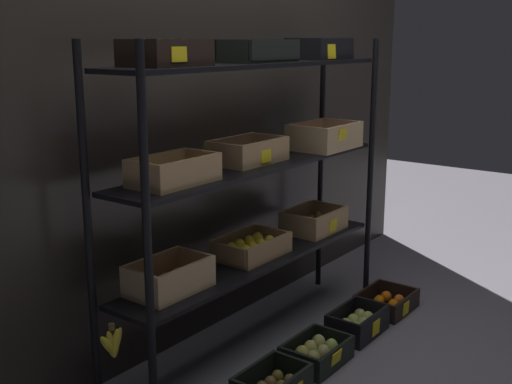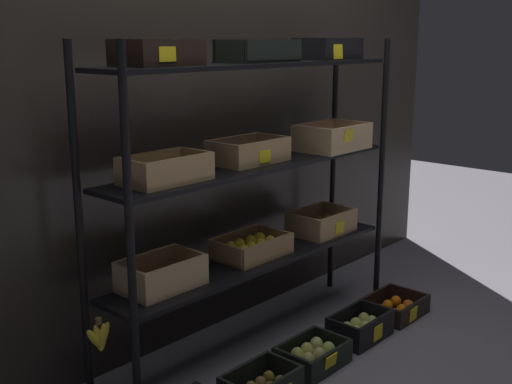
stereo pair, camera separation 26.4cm
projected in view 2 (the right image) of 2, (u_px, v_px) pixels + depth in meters
The scene contains 6 objects.
ground_plane at pixel (256, 342), 3.22m from camera, with size 10.00×10.00×0.00m, color slate.
storefront_wall at pixel (201, 85), 3.16m from camera, with size 4.12×0.12×2.52m, color #2D2823.
display_rack at pixel (255, 162), 3.01m from camera, with size 1.84×0.36×1.49m.
crate_ground_pear at pixel (313, 355), 2.98m from camera, with size 0.32×0.24×0.11m.
crate_ground_right_pear at pixel (360, 328), 3.25m from camera, with size 0.33×0.21×0.13m.
crate_ground_rightmost_tangerine at pixel (395, 308), 3.53m from camera, with size 0.33×0.27×0.10m.
Camera 2 is at (-2.19, -1.98, 1.49)m, focal length 44.98 mm.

